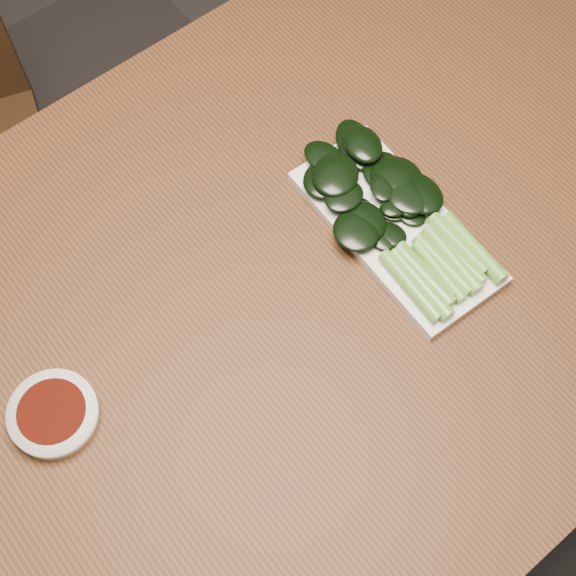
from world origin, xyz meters
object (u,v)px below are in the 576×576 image
(sauce_bowl, at_px, (54,414))
(gai_lan, at_px, (395,213))
(serving_plate, at_px, (396,227))
(table, at_px, (264,327))

(sauce_bowl, distance_m, gai_lan, 0.45)
(sauce_bowl, distance_m, serving_plate, 0.45)
(table, relative_size, gai_lan, 4.74)
(gai_lan, bearing_deg, sauce_bowl, 173.84)
(table, bearing_deg, sauce_bowl, 173.14)
(sauce_bowl, relative_size, gai_lan, 0.32)
(table, xyz_separation_m, sauce_bowl, (-0.26, 0.03, 0.08))
(serving_plate, bearing_deg, table, 172.24)
(sauce_bowl, xyz_separation_m, serving_plate, (0.44, -0.06, -0.01))
(sauce_bowl, bearing_deg, table, -6.86)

